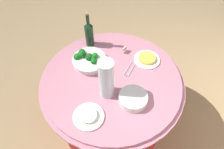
{
  "coord_description": "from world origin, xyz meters",
  "views": [
    {
      "loc": [
        0.87,
        0.51,
        2.06
      ],
      "look_at": [
        0.0,
        0.0,
        0.79
      ],
      "focal_mm": 33.67,
      "sensor_mm": 36.0,
      "label": 1
    }
  ],
  "objects_px": {
    "wine_bottle": "(89,33)",
    "serving_tongs": "(130,69)",
    "plate_stack": "(133,99)",
    "decorative_fruit_vase": "(106,81)",
    "food_plate_rice": "(88,116)",
    "label_placard_front": "(125,50)",
    "food_plate_fried_egg": "(147,59)",
    "broccoli_bowl": "(89,60)"
  },
  "relations": [
    {
      "from": "wine_bottle",
      "to": "serving_tongs",
      "type": "relative_size",
      "value": 2.01
    },
    {
      "from": "plate_stack",
      "to": "decorative_fruit_vase",
      "type": "height_order",
      "value": "decorative_fruit_vase"
    },
    {
      "from": "plate_stack",
      "to": "food_plate_rice",
      "type": "relative_size",
      "value": 0.95
    },
    {
      "from": "decorative_fruit_vase",
      "to": "label_placard_front",
      "type": "xyz_separation_m",
      "value": [
        -0.45,
        -0.09,
        -0.12
      ]
    },
    {
      "from": "decorative_fruit_vase",
      "to": "wine_bottle",
      "type": "bearing_deg",
      "value": -132.98
    },
    {
      "from": "plate_stack",
      "to": "wine_bottle",
      "type": "height_order",
      "value": "wine_bottle"
    },
    {
      "from": "food_plate_fried_egg",
      "to": "label_placard_front",
      "type": "distance_m",
      "value": 0.21
    },
    {
      "from": "wine_bottle",
      "to": "decorative_fruit_vase",
      "type": "distance_m",
      "value": 0.55
    },
    {
      "from": "food_plate_rice",
      "to": "food_plate_fried_egg",
      "type": "bearing_deg",
      "value": 169.7
    },
    {
      "from": "wine_bottle",
      "to": "decorative_fruit_vase",
      "type": "relative_size",
      "value": 0.99
    },
    {
      "from": "serving_tongs",
      "to": "broccoli_bowl",
      "type": "bearing_deg",
      "value": -71.37
    },
    {
      "from": "food_plate_fried_egg",
      "to": "decorative_fruit_vase",
      "type": "bearing_deg",
      "value": -14.85
    },
    {
      "from": "broccoli_bowl",
      "to": "serving_tongs",
      "type": "height_order",
      "value": "broccoli_bowl"
    },
    {
      "from": "decorative_fruit_vase",
      "to": "food_plate_rice",
      "type": "height_order",
      "value": "decorative_fruit_vase"
    },
    {
      "from": "broccoli_bowl",
      "to": "food_plate_rice",
      "type": "xyz_separation_m",
      "value": [
        0.41,
        0.28,
        -0.03
      ]
    },
    {
      "from": "plate_stack",
      "to": "food_plate_rice",
      "type": "distance_m",
      "value": 0.34
    },
    {
      "from": "food_plate_rice",
      "to": "serving_tongs",
      "type": "bearing_deg",
      "value": 174.69
    },
    {
      "from": "broccoli_bowl",
      "to": "food_plate_rice",
      "type": "distance_m",
      "value": 0.5
    },
    {
      "from": "wine_bottle",
      "to": "broccoli_bowl",
      "type": "bearing_deg",
      "value": 31.62
    },
    {
      "from": "plate_stack",
      "to": "wine_bottle",
      "type": "xyz_separation_m",
      "value": [
        -0.34,
        -0.6,
        0.1
      ]
    },
    {
      "from": "food_plate_rice",
      "to": "wine_bottle",
      "type": "bearing_deg",
      "value": -146.87
    },
    {
      "from": "serving_tongs",
      "to": "food_plate_fried_egg",
      "type": "bearing_deg",
      "value": 155.6
    },
    {
      "from": "food_plate_fried_egg",
      "to": "broccoli_bowl",
      "type": "bearing_deg",
      "value": -55.15
    },
    {
      "from": "plate_stack",
      "to": "broccoli_bowl",
      "type": "bearing_deg",
      "value": -106.3
    },
    {
      "from": "wine_bottle",
      "to": "serving_tongs",
      "type": "bearing_deg",
      "value": 78.83
    },
    {
      "from": "broccoli_bowl",
      "to": "label_placard_front",
      "type": "bearing_deg",
      "value": 144.09
    },
    {
      "from": "broccoli_bowl",
      "to": "food_plate_rice",
      "type": "bearing_deg",
      "value": 33.83
    },
    {
      "from": "wine_bottle",
      "to": "food_plate_rice",
      "type": "xyz_separation_m",
      "value": [
        0.61,
        0.4,
        -0.12
      ]
    },
    {
      "from": "decorative_fruit_vase",
      "to": "food_plate_fried_egg",
      "type": "xyz_separation_m",
      "value": [
        -0.46,
        0.12,
        -0.14
      ]
    },
    {
      "from": "serving_tongs",
      "to": "food_plate_fried_egg",
      "type": "height_order",
      "value": "food_plate_fried_egg"
    },
    {
      "from": "wine_bottle",
      "to": "decorative_fruit_vase",
      "type": "bearing_deg",
      "value": 47.02
    },
    {
      "from": "plate_stack",
      "to": "food_plate_fried_egg",
      "type": "distance_m",
      "value": 0.43
    },
    {
      "from": "food_plate_fried_egg",
      "to": "serving_tongs",
      "type": "bearing_deg",
      "value": -24.4
    },
    {
      "from": "broccoli_bowl",
      "to": "decorative_fruit_vase",
      "type": "bearing_deg",
      "value": 57.7
    },
    {
      "from": "serving_tongs",
      "to": "wine_bottle",
      "type": "bearing_deg",
      "value": -101.17
    },
    {
      "from": "wine_bottle",
      "to": "plate_stack",
      "type": "bearing_deg",
      "value": 60.7
    },
    {
      "from": "wine_bottle",
      "to": "label_placard_front",
      "type": "height_order",
      "value": "wine_bottle"
    },
    {
      "from": "label_placard_front",
      "to": "food_plate_fried_egg",
      "type": "bearing_deg",
      "value": 93.4
    },
    {
      "from": "decorative_fruit_vase",
      "to": "food_plate_rice",
      "type": "bearing_deg",
      "value": -1.1
    },
    {
      "from": "broccoli_bowl",
      "to": "serving_tongs",
      "type": "relative_size",
      "value": 1.67
    },
    {
      "from": "wine_bottle",
      "to": "food_plate_rice",
      "type": "bearing_deg",
      "value": 33.13
    },
    {
      "from": "broccoli_bowl",
      "to": "food_plate_fried_egg",
      "type": "distance_m",
      "value": 0.49
    }
  ]
}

